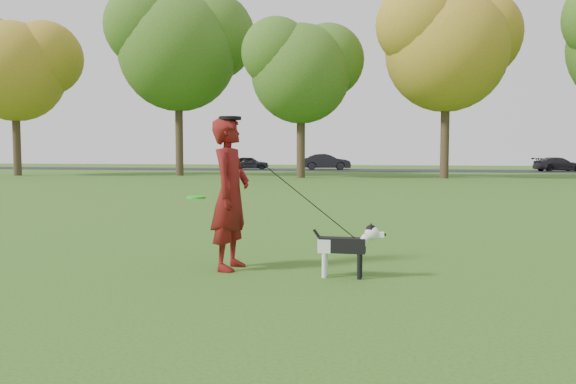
% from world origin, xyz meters
% --- Properties ---
extents(ground, '(120.00, 120.00, 0.00)m').
position_xyz_m(ground, '(0.00, 0.00, 0.00)').
color(ground, '#285116').
rests_on(ground, ground).
extents(road, '(120.00, 7.00, 0.02)m').
position_xyz_m(road, '(0.00, 40.00, 0.01)').
color(road, black).
rests_on(road, ground).
extents(man, '(0.49, 0.71, 1.85)m').
position_xyz_m(man, '(-0.30, 0.44, 0.93)').
color(man, '#5E100D').
rests_on(man, ground).
extents(dog, '(0.84, 0.17, 0.64)m').
position_xyz_m(dog, '(1.15, 0.25, 0.39)').
color(dog, black).
rests_on(dog, ground).
extents(car_left, '(3.35, 1.69, 1.09)m').
position_xyz_m(car_left, '(-11.06, 40.00, 0.57)').
color(car_left, black).
rests_on(car_left, road).
extents(car_mid, '(4.20, 2.25, 1.32)m').
position_xyz_m(car_mid, '(-4.52, 40.00, 0.68)').
color(car_mid, black).
rests_on(car_mid, road).
extents(car_right, '(3.94, 2.44, 1.06)m').
position_xyz_m(car_right, '(13.33, 40.00, 0.55)').
color(car_right, black).
rests_on(car_right, road).
extents(man_held_items, '(2.09, 0.36, 1.44)m').
position_xyz_m(man_held_items, '(0.66, 0.32, 0.88)').
color(man_held_items, '#1CE31D').
rests_on(man_held_items, ground).
extents(tree_row, '(51.74, 8.86, 12.01)m').
position_xyz_m(tree_row, '(-1.43, 26.07, 7.41)').
color(tree_row, '#38281C').
rests_on(tree_row, ground).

